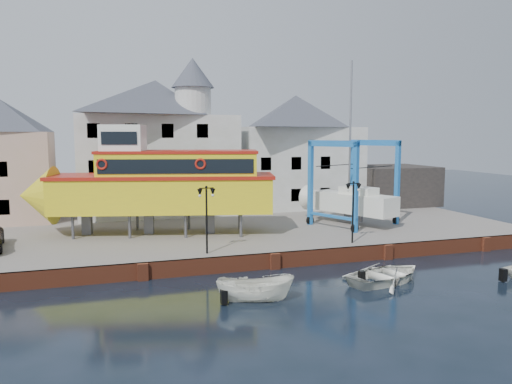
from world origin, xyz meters
name	(u,v)px	position (x,y,z in m)	size (l,w,h in m)	color
ground	(275,269)	(0.00, 0.00, 0.00)	(140.00, 140.00, 0.00)	black
hardstanding	(230,229)	(0.00, 11.00, 0.50)	(44.00, 22.00, 1.00)	slate
quay_wall	(274,261)	(0.00, 0.10, 0.50)	(44.00, 0.47, 1.00)	brown
building_pink	(1,160)	(-18.00, 18.00, 6.15)	(8.00, 7.00, 10.30)	tan
building_white_main	(158,145)	(-4.87, 18.39, 7.34)	(14.00, 8.30, 14.00)	#B7B9AB
building_white_right	(295,151)	(9.00, 19.00, 6.60)	(12.00, 8.00, 11.20)	#B7B9AB
shed_dark	(391,185)	(19.00, 17.00, 3.00)	(8.00, 7.00, 4.00)	black
lamp_post_left	(206,202)	(-4.00, 1.20, 4.17)	(1.12, 0.32, 4.20)	black
lamp_post_right	(353,196)	(6.00, 1.20, 4.17)	(1.12, 0.32, 4.20)	black
tour_boat	(149,183)	(-6.76, 8.49, 4.76)	(18.82, 8.61, 7.97)	#59595E
travel_lift	(346,197)	(9.16, 8.23, 3.20)	(7.53, 8.86, 13.15)	#165CAD
motorboat_a	(255,302)	(-2.97, -5.44, 0.00)	(1.46, 3.89, 1.50)	white
motorboat_b	(387,282)	(5.17, -4.42, 0.00)	(3.69, 5.17, 1.07)	white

